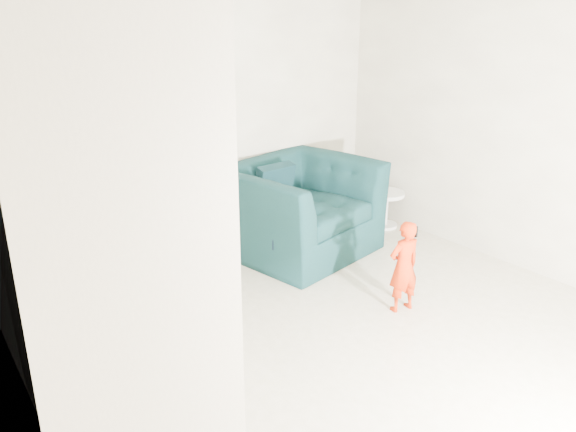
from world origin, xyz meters
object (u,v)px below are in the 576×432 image
object	(u,v)px
armchair	(300,209)
side_table	(386,203)
toddler	(404,266)
staircase	(71,312)

from	to	relation	value
armchair	side_table	xyz separation A→B (m)	(1.27, -0.09, -0.19)
armchair	toddler	distance (m)	1.59
armchair	side_table	world-z (taller)	armchair
armchair	staircase	distance (m)	3.37
side_table	staircase	world-z (taller)	staircase
armchair	side_table	size ratio (longest dim) A/B	3.40
side_table	staircase	distance (m)	4.52
armchair	staircase	xyz separation A→B (m)	(-2.98, -1.49, 0.46)
armchair	toddler	xyz separation A→B (m)	(-0.12, -1.59, -0.06)
toddler	armchair	bearing A→B (deg)	-84.39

